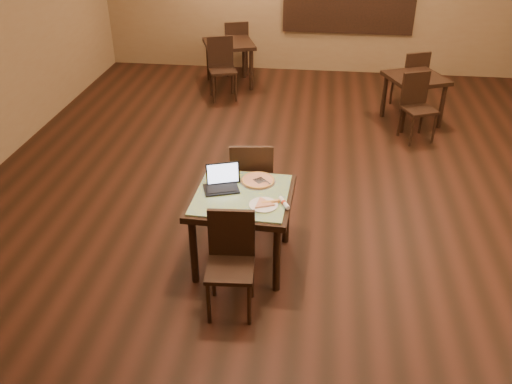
# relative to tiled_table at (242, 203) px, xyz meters

# --- Properties ---
(ground) EXTENTS (10.00, 10.00, 0.00)m
(ground) POSITION_rel_tiled_table_xyz_m (0.57, 0.96, -0.66)
(ground) COLOR black
(ground) RESTS_ON ground
(tiled_table) EXTENTS (0.95, 0.95, 0.76)m
(tiled_table) POSITION_rel_tiled_table_xyz_m (0.00, 0.00, 0.00)
(tiled_table) COLOR black
(tiled_table) RESTS_ON ground
(chair_main_near) EXTENTS (0.42, 0.42, 0.92)m
(chair_main_near) POSITION_rel_tiled_table_xyz_m (-0.01, -0.62, -0.14)
(chair_main_near) COLOR black
(chair_main_near) RESTS_ON ground
(chair_main_far) EXTENTS (0.48, 0.48, 1.00)m
(chair_main_far) POSITION_rel_tiled_table_xyz_m (0.01, 0.61, -0.10)
(chair_main_far) COLOR black
(chair_main_far) RESTS_ON ground
(laptop) EXTENTS (0.37, 0.34, 0.22)m
(laptop) POSITION_rel_tiled_table_xyz_m (-0.20, 0.10, 0.16)
(laptop) COLOR black
(laptop) RESTS_ON tiled_table
(plate) EXTENTS (0.26, 0.26, 0.01)m
(plate) POSITION_rel_tiled_table_xyz_m (0.22, -0.18, 0.11)
(plate) COLOR white
(plate) RESTS_ON tiled_table
(pizza_slice) EXTENTS (0.27, 0.27, 0.02)m
(pizza_slice) POSITION_rel_tiled_table_xyz_m (0.22, -0.18, 0.13)
(pizza_slice) COLOR #F7E2A5
(pizza_slice) RESTS_ON plate
(pizza_pan) EXTENTS (0.34, 0.34, 0.01)m
(pizza_pan) POSITION_rel_tiled_table_xyz_m (0.12, 0.24, 0.11)
(pizza_pan) COLOR silver
(pizza_pan) RESTS_ON tiled_table
(pizza_whole) EXTENTS (0.32, 0.32, 0.02)m
(pizza_whole) POSITION_rel_tiled_table_xyz_m (0.12, 0.24, 0.12)
(pizza_whole) COLOR #F7E2A5
(pizza_whole) RESTS_ON pizza_pan
(spatula) EXTENTS (0.23, 0.24, 0.01)m
(spatula) POSITION_rel_tiled_table_xyz_m (0.14, 0.22, 0.13)
(spatula) COLOR silver
(spatula) RESTS_ON pizza_whole
(napkin_roll) EXTENTS (0.12, 0.18, 0.04)m
(napkin_roll) POSITION_rel_tiled_table_xyz_m (0.40, -0.14, 0.12)
(napkin_roll) COLOR white
(napkin_roll) RESTS_ON tiled_table
(other_table_a) EXTENTS (1.01, 1.01, 0.72)m
(other_table_a) POSITION_rel_tiled_table_xyz_m (2.03, 3.67, -0.06)
(other_table_a) COLOR black
(other_table_a) RESTS_ON ground
(other_table_a_chair_near) EXTENTS (0.53, 0.53, 0.93)m
(other_table_a_chair_near) POSITION_rel_tiled_table_xyz_m (2.00, 3.12, -0.13)
(other_table_a_chair_near) COLOR black
(other_table_a_chair_near) RESTS_ON ground
(other_table_a_chair_far) EXTENTS (0.53, 0.53, 0.93)m
(other_table_a_chair_far) POSITION_rel_tiled_table_xyz_m (2.07, 4.22, -0.13)
(other_table_a_chair_far) COLOR black
(other_table_a_chair_far) RESTS_ON ground
(other_table_b) EXTENTS (1.03, 1.03, 0.76)m
(other_table_b) POSITION_rel_tiled_table_xyz_m (-0.95, 4.96, -0.03)
(other_table_b) COLOR black
(other_table_b) RESTS_ON ground
(other_table_b_chair_near) EXTENTS (0.54, 0.54, 0.99)m
(other_table_b_chair_near) POSITION_rel_tiled_table_xyz_m (-0.98, 4.38, -0.10)
(other_table_b_chair_near) COLOR black
(other_table_b_chair_near) RESTS_ON ground
(other_table_b_chair_far) EXTENTS (0.54, 0.54, 0.99)m
(other_table_b_chair_far) POSITION_rel_tiled_table_xyz_m (-0.93, 5.54, -0.10)
(other_table_b_chair_far) COLOR black
(other_table_b_chair_far) RESTS_ON ground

